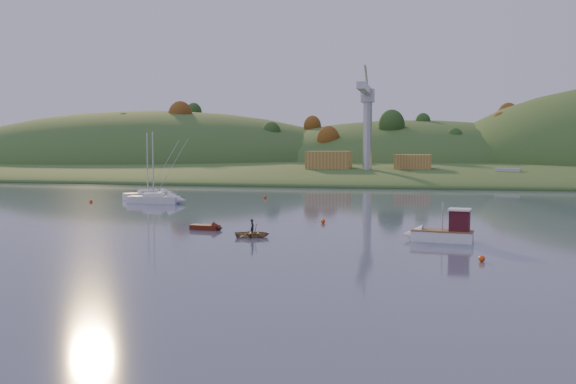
% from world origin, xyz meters
% --- Properties ---
extents(ground, '(500.00, 500.00, 0.00)m').
position_xyz_m(ground, '(0.00, 0.00, 0.00)').
color(ground, '#334053').
rests_on(ground, ground).
extents(far_shore, '(620.00, 220.00, 1.50)m').
position_xyz_m(far_shore, '(0.00, 230.00, 0.00)').
color(far_shore, '#314C1E').
rests_on(far_shore, ground).
extents(shore_slope, '(640.00, 150.00, 7.00)m').
position_xyz_m(shore_slope, '(0.00, 165.00, 0.00)').
color(shore_slope, '#314C1E').
rests_on(shore_slope, ground).
extents(hill_left_far, '(120.00, 100.00, 32.00)m').
position_xyz_m(hill_left_far, '(-160.00, 215.00, 0.00)').
color(hill_left_far, '#314C1E').
rests_on(hill_left_far, ground).
extents(hill_left, '(170.00, 140.00, 44.00)m').
position_xyz_m(hill_left, '(-90.00, 200.00, 0.00)').
color(hill_left, '#314C1E').
rests_on(hill_left, ground).
extents(hill_center, '(140.00, 120.00, 36.00)m').
position_xyz_m(hill_center, '(10.00, 210.00, 0.00)').
color(hill_center, '#314C1E').
rests_on(hill_center, ground).
extents(hillside_trees, '(280.00, 50.00, 32.00)m').
position_xyz_m(hillside_trees, '(0.00, 185.00, 0.00)').
color(hillside_trees, '#1C4318').
rests_on(hillside_trees, ground).
extents(wharf, '(42.00, 16.00, 2.40)m').
position_xyz_m(wharf, '(5.00, 122.00, 1.20)').
color(wharf, slate).
rests_on(wharf, ground).
extents(shed_west, '(11.00, 8.00, 4.80)m').
position_xyz_m(shed_west, '(-8.00, 123.00, 4.80)').
color(shed_west, olive).
rests_on(shed_west, wharf).
extents(shed_east, '(9.00, 7.00, 4.00)m').
position_xyz_m(shed_east, '(13.00, 124.00, 4.40)').
color(shed_east, olive).
rests_on(shed_east, wharf).
extents(dock_crane, '(3.20, 28.00, 20.30)m').
position_xyz_m(dock_crane, '(2.00, 118.39, 17.17)').
color(dock_crane, '#B7B7BC').
rests_on(dock_crane, wharf).
extents(fishing_boat, '(6.68, 2.93, 4.12)m').
position_xyz_m(fishing_boat, '(17.37, 20.96, 0.91)').
color(fishing_boat, white).
rests_on(fishing_boat, ground).
extents(sailboat_near, '(7.12, 7.21, 10.82)m').
position_xyz_m(sailboat_near, '(-28.22, 58.08, 0.71)').
color(sailboat_near, silver).
rests_on(sailboat_near, ground).
extents(sailboat_far, '(7.84, 2.38, 10.87)m').
position_xyz_m(sailboat_far, '(-24.22, 51.31, 0.71)').
color(sailboat_far, silver).
rests_on(sailboat_far, ground).
extents(canoe, '(3.80, 3.07, 0.70)m').
position_xyz_m(canoe, '(-0.05, 19.91, 0.35)').
color(canoe, '#A18558').
rests_on(canoe, ground).
extents(paddler, '(0.47, 0.61, 1.50)m').
position_xyz_m(paddler, '(-0.05, 19.91, 0.75)').
color(paddler, black).
rests_on(paddler, ground).
extents(red_tender, '(3.69, 1.60, 1.22)m').
position_xyz_m(red_tender, '(-5.69, 24.07, 0.25)').
color(red_tender, '#52190B').
rests_on(red_tender, ground).
extents(grey_dinghy, '(3.09, 2.53, 1.11)m').
position_xyz_m(grey_dinghy, '(-32.76, 64.64, 0.23)').
color(grey_dinghy, '#535D6D').
rests_on(grey_dinghy, ground).
extents(work_vessel, '(13.85, 7.11, 3.40)m').
position_xyz_m(work_vessel, '(35.00, 118.00, 1.21)').
color(work_vessel, slate).
rests_on(work_vessel, ground).
extents(buoy_0, '(0.50, 0.50, 0.50)m').
position_xyz_m(buoy_0, '(20.49, 10.97, 0.25)').
color(buoy_0, '#EB470C').
rests_on(buoy_0, ground).
extents(buoy_1, '(0.50, 0.50, 0.50)m').
position_xyz_m(buoy_1, '(4.93, 31.97, 0.25)').
color(buoy_1, '#EB470C').
rests_on(buoy_1, ground).
extents(buoy_2, '(0.50, 0.50, 0.50)m').
position_xyz_m(buoy_2, '(-33.66, 49.50, 0.25)').
color(buoy_2, '#EB470C').
rests_on(buoy_2, ground).
extents(buoy_3, '(0.50, 0.50, 0.50)m').
position_xyz_m(buoy_3, '(-9.82, 63.62, 0.25)').
color(buoy_3, '#EB470C').
rests_on(buoy_3, ground).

